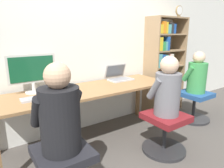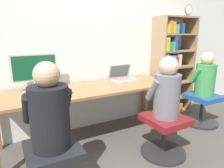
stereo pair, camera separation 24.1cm
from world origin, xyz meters
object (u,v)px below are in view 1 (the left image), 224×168
at_px(office_chair_right, 165,131).
at_px(person_at_monitor, 60,114).
at_px(desktop_monitor, 32,72).
at_px(person_at_laptop, 167,89).
at_px(person_near_shelf, 197,75).
at_px(keyboard, 43,97).
at_px(desk_clock, 179,11).
at_px(office_chair_side, 194,104).
at_px(bookshelf, 162,69).
at_px(laptop, 119,77).

relative_size(office_chair_right, person_at_monitor, 0.74).
xyz_separation_m(desktop_monitor, person_at_laptop, (1.21, -0.92, -0.18)).
bearing_deg(person_near_shelf, keyboard, 172.16).
xyz_separation_m(keyboard, desk_clock, (2.33, 0.16, 1.01)).
bearing_deg(office_chair_side, desk_clock, 82.30).
relative_size(desktop_monitor, bookshelf, 0.32).
distance_m(office_chair_right, person_at_monitor, 1.35).
distance_m(laptop, desk_clock, 1.52).
relative_size(office_chair_right, office_chair_side, 1.00).
bearing_deg(office_chair_side, person_at_monitor, -171.44).
bearing_deg(person_near_shelf, office_chair_right, -162.45).
bearing_deg(desktop_monitor, person_near_shelf, -14.14).
distance_m(desktop_monitor, person_at_laptop, 1.53).
xyz_separation_m(desk_clock, person_near_shelf, (-0.07, -0.48, -0.98)).
bearing_deg(desk_clock, desktop_monitor, 177.55).
xyz_separation_m(office_chair_right, bookshelf, (0.93, 0.90, 0.51)).
height_order(bookshelf, person_near_shelf, bookshelf).
height_order(desk_clock, person_near_shelf, desk_clock).
height_order(office_chair_right, person_at_laptop, person_at_laptop).
bearing_deg(office_chair_right, person_at_monitor, -179.42).
height_order(keyboard, person_at_laptop, person_at_laptop).
height_order(laptop, office_chair_side, laptop).
distance_m(keyboard, office_chair_right, 1.42).
relative_size(desktop_monitor, person_near_shelf, 0.82).
xyz_separation_m(laptop, person_at_monitor, (-1.24, -0.92, 0.02)).
bearing_deg(desktop_monitor, person_at_laptop, -37.18).
xyz_separation_m(person_at_monitor, bookshelf, (2.17, 0.92, 0.00)).
xyz_separation_m(office_chair_right, person_at_monitor, (-1.25, -0.01, 0.51)).
relative_size(keyboard, bookshelf, 0.28).
distance_m(bookshelf, desk_clock, 0.98).
bearing_deg(person_near_shelf, person_at_laptop, -162.67).
height_order(person_at_monitor, desk_clock, desk_clock).
height_order(person_at_monitor, office_chair_side, person_at_monitor).
distance_m(keyboard, person_at_monitor, 0.67).
relative_size(desktop_monitor, keyboard, 1.17).
distance_m(office_chair_right, bookshelf, 1.39).
xyz_separation_m(office_chair_right, person_near_shelf, (1.08, 0.34, 0.49)).
relative_size(laptop, bookshelf, 0.22).
distance_m(desktop_monitor, office_chair_right, 1.66).
height_order(person_at_laptop, bookshelf, bookshelf).
relative_size(keyboard, person_near_shelf, 0.71).
distance_m(desktop_monitor, bookshelf, 2.14).
height_order(desktop_monitor, person_at_monitor, person_at_monitor).
xyz_separation_m(person_at_monitor, person_near_shelf, (2.33, 0.36, -0.03)).
relative_size(keyboard, office_chair_side, 0.88).
bearing_deg(person_at_laptop, desktop_monitor, 142.82).
bearing_deg(bookshelf, office_chair_side, -74.45).
distance_m(person_at_laptop, person_near_shelf, 1.14).
xyz_separation_m(bookshelf, desk_clock, (0.22, -0.08, 0.95)).
relative_size(desktop_monitor, desk_clock, 2.99).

